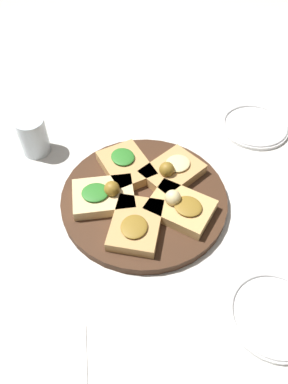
{
  "coord_description": "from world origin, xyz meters",
  "views": [
    {
      "loc": [
        0.58,
        0.02,
        0.73
      ],
      "look_at": [
        0.0,
        0.0,
        0.04
      ],
      "focal_mm": 35.0,
      "sensor_mm": 36.0,
      "label": 1
    }
  ],
  "objects_px": {
    "serving_board": "(144,199)",
    "water_glass": "(33,136)",
    "plate_left": "(255,126)",
    "plate_right": "(274,315)",
    "napkin_stack": "(55,367)"
  },
  "relations": [
    {
      "from": "serving_board",
      "to": "water_glass",
      "type": "relative_size",
      "value": 3.82
    },
    {
      "from": "plate_left",
      "to": "plate_right",
      "type": "height_order",
      "value": "same"
    },
    {
      "from": "plate_left",
      "to": "plate_right",
      "type": "xyz_separation_m",
      "value": [
        0.57,
        -0.05,
        0.0
      ]
    },
    {
      "from": "plate_right",
      "to": "napkin_stack",
      "type": "distance_m",
      "value": 0.43
    },
    {
      "from": "plate_left",
      "to": "water_glass",
      "type": "xyz_separation_m",
      "value": [
        0.12,
        -0.62,
        0.05
      ]
    },
    {
      "from": "serving_board",
      "to": "water_glass",
      "type": "xyz_separation_m",
      "value": [
        -0.17,
        -0.31,
        0.04
      ]
    },
    {
      "from": "plate_left",
      "to": "napkin_stack",
      "type": "xyz_separation_m",
      "value": [
        0.68,
        -0.46,
        -0.01
      ]
    },
    {
      "from": "plate_left",
      "to": "napkin_stack",
      "type": "bearing_deg",
      "value": -34.07
    },
    {
      "from": "serving_board",
      "to": "napkin_stack",
      "type": "relative_size",
      "value": 2.95
    },
    {
      "from": "water_glass",
      "to": "plate_left",
      "type": "bearing_deg",
      "value": 101.01
    },
    {
      "from": "serving_board",
      "to": "plate_right",
      "type": "height_order",
      "value": "serving_board"
    },
    {
      "from": "napkin_stack",
      "to": "water_glass",
      "type": "bearing_deg",
      "value": -164.3
    },
    {
      "from": "water_glass",
      "to": "napkin_stack",
      "type": "xyz_separation_m",
      "value": [
        0.56,
        0.16,
        -0.05
      ]
    },
    {
      "from": "serving_board",
      "to": "napkin_stack",
      "type": "bearing_deg",
      "value": -20.58
    },
    {
      "from": "serving_board",
      "to": "napkin_stack",
      "type": "distance_m",
      "value": 0.42
    }
  ]
}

